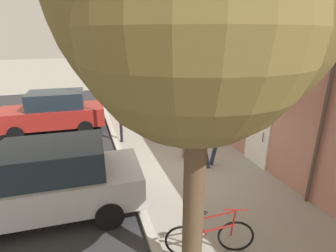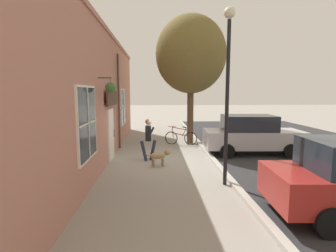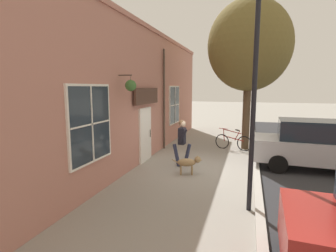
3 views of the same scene
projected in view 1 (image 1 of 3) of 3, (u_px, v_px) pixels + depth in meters
ground_plane at (192, 170)px, 8.28m from camera, size 90.00×90.00×0.00m
storefront_facade at (265, 83)px, 8.10m from camera, size 0.95×18.00×5.27m
pedestrian_walking at (211, 137)px, 8.17m from camera, size 0.66×0.55×1.71m
dog_on_leash at (187, 146)px, 9.01m from camera, size 1.00×0.45×0.64m
leaning_bicycle at (210, 237)px, 5.02m from camera, size 1.69×0.50×1.00m
parked_car_nearest_curb at (54, 112)px, 11.35m from camera, size 4.38×2.09×1.75m
parked_car_mid_block at (49, 181)px, 5.99m from camera, size 4.38×2.09×1.75m
street_lamp at (117, 56)px, 9.34m from camera, size 0.32×0.32×5.14m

